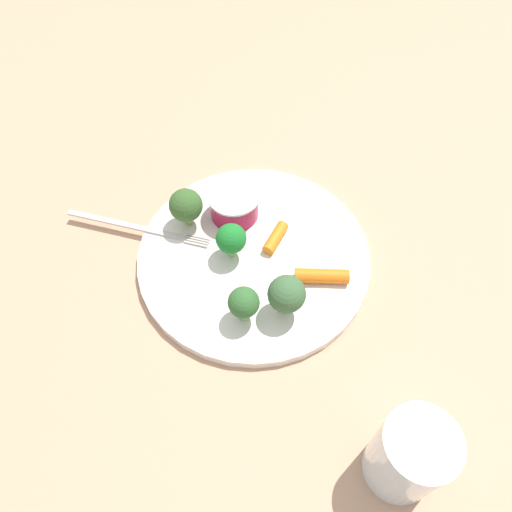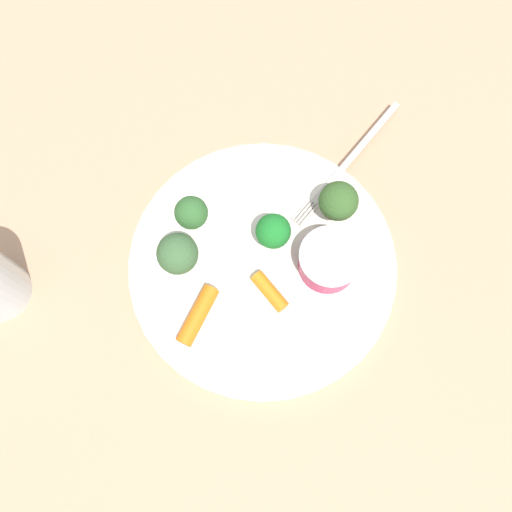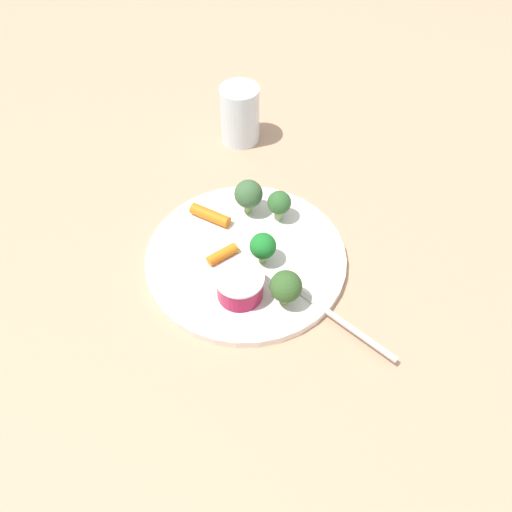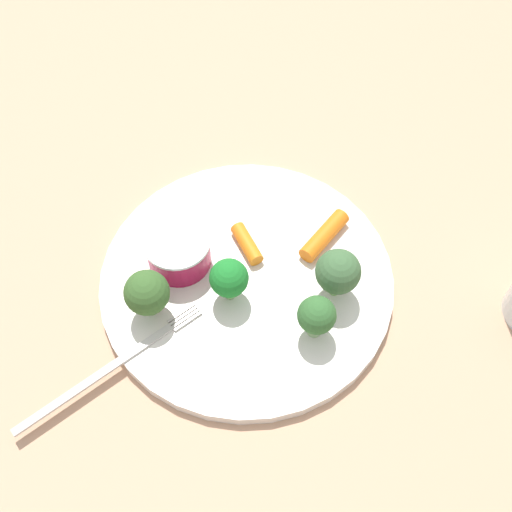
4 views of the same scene
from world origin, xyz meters
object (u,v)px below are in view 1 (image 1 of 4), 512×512
Objects in this scene: broccoli_floret_0 at (291,294)px; fork at (144,228)px; sauce_cup at (238,205)px; broccoli_floret_1 at (248,303)px; carrot_stick_1 at (326,276)px; drinking_glass at (414,456)px; broccoli_floret_2 at (189,206)px; plate at (257,257)px; carrot_stick_0 at (279,238)px; broccoli_floret_3 at (235,238)px.

broccoli_floret_0 is 0.31× the size of fork.
broccoli_floret_1 is (-0.14, -0.01, 0.01)m from sauce_cup.
broccoli_floret_1 reaches higher than carrot_stick_1.
sauce_cup is at bearing 5.03° from broccoli_floret_1.
broccoli_floret_0 reaches higher than broccoli_floret_1.
drinking_glass is at bearing -164.38° from carrot_stick_1.
broccoli_floret_0 is 0.16m from broccoli_floret_2.
carrot_stick_1 is (0.04, -0.08, -0.02)m from broccoli_floret_1.
drinking_glass is (-0.29, -0.15, 0.02)m from sauce_cup.
broccoli_floret_2 is at bearing -81.67° from fork.
plate is 0.08m from carrot_stick_1.
carrot_stick_0 is (0.10, -0.04, -0.02)m from broccoli_floret_1.
broccoli_floret_0 is (-0.13, -0.06, 0.02)m from sauce_cup.
carrot_stick_1 is at bearing -109.13° from fork.
broccoli_floret_0 reaches higher than carrot_stick_1.
plate is 0.14m from fork.
plate is at bearing -92.37° from broccoli_floret_3.
plate is 0.09m from broccoli_floret_1.
drinking_glass reaches higher than broccoli_floret_0.
broccoli_floret_3 is 1.13× the size of carrot_stick_0.
carrot_stick_0 is 0.27m from drinking_glass.
broccoli_floret_1 is (-0.01, 0.04, -0.00)m from broccoli_floret_0.
drinking_glass reaches higher than broccoli_floret_1.
drinking_glass is at bearing -137.05° from broccoli_floret_1.
broccoli_floret_3 is 0.27× the size of fork.
drinking_glass is at bearing -143.17° from broccoli_floret_2.
broccoli_floret_2 is 0.34m from drinking_glass.
sauce_cup is 0.64× the size of drinking_glass.
broccoli_floret_1 is 0.50× the size of drinking_glass.
plate is at bearing 24.45° from broccoli_floret_0.
carrot_stick_0 is (0.02, -0.02, 0.01)m from plate.
carrot_stick_0 is 0.45× the size of drinking_glass.
sauce_cup is 0.06m from carrot_stick_0.
drinking_glass is at bearing -152.32° from sauce_cup.
plate is 4.43× the size of sauce_cup.
plate is 5.65× the size of broccoli_floret_1.
broccoli_floret_0 reaches higher than broccoli_floret_3.
drinking_glass reaches higher than plate.
broccoli_floret_1 is 0.17m from fork.
broccoli_floret_0 is at bearing -137.02° from broccoli_floret_2.
plate is 4.52× the size of carrot_stick_1.
carrot_stick_1 reaches higher than fork.
carrot_stick_1 is 0.63× the size of drinking_glass.
sauce_cup is 1.26× the size of broccoli_floret_3.
broccoli_floret_2 is at bearing 49.58° from broccoli_floret_3.
broccoli_floret_2 is 0.11m from carrot_stick_0.
broccoli_floret_1 is 0.99× the size of broccoli_floret_3.
sauce_cup is 1.11× the size of broccoli_floret_0.
sauce_cup is 1.02× the size of carrot_stick_1.
broccoli_floret_1 is at bearing -170.00° from broccoli_floret_3.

